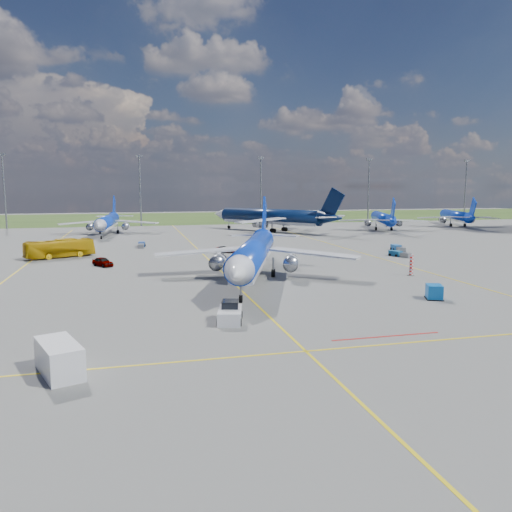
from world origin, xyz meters
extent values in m
plane|color=#5A5A57|center=(0.00, 0.00, 0.00)|extent=(400.00, 400.00, 0.00)
cube|color=#2D4719|center=(0.00, 150.00, 0.00)|extent=(400.00, 80.00, 0.01)
cube|color=yellow|center=(0.00, 30.00, 0.01)|extent=(0.25, 160.00, 0.02)
cube|color=yellow|center=(0.00, -20.00, 0.01)|extent=(60.00, 0.25, 0.02)
cube|color=yellow|center=(-30.00, 40.00, 0.01)|extent=(0.25, 120.00, 0.02)
cube|color=yellow|center=(30.00, 40.00, 0.01)|extent=(0.25, 120.00, 0.02)
cube|color=#A5140F|center=(8.00, -18.00, 0.01)|extent=(10.00, 0.25, 0.02)
cylinder|color=slate|center=(-50.00, 110.00, 11.00)|extent=(0.50, 0.50, 22.00)
cube|color=slate|center=(-50.00, 110.00, 22.30)|extent=(2.20, 0.50, 0.80)
cylinder|color=slate|center=(-10.00, 110.00, 11.00)|extent=(0.50, 0.50, 22.00)
cube|color=slate|center=(-10.00, 110.00, 22.30)|extent=(2.20, 0.50, 0.80)
cylinder|color=slate|center=(30.00, 110.00, 11.00)|extent=(0.50, 0.50, 22.00)
cube|color=slate|center=(30.00, 110.00, 22.30)|extent=(2.20, 0.50, 0.80)
cylinder|color=slate|center=(70.00, 110.00, 11.00)|extent=(0.50, 0.50, 22.00)
cube|color=slate|center=(70.00, 110.00, 22.30)|extent=(2.20, 0.50, 0.80)
cylinder|color=slate|center=(110.00, 110.00, 11.00)|extent=(0.50, 0.50, 22.00)
cube|color=slate|center=(110.00, 110.00, 22.30)|extent=(2.20, 0.50, 0.80)
cylinder|color=red|center=(26.00, 8.00, 1.50)|extent=(0.50, 0.50, 3.00)
cube|color=silver|center=(-4.13, -10.25, 0.63)|extent=(3.08, 4.50, 1.27)
cube|color=black|center=(-3.99, -9.69, 1.51)|extent=(1.94, 2.08, 0.88)
cube|color=slate|center=(-3.51, -7.79, 0.54)|extent=(0.81, 2.33, 0.20)
cube|color=#0C59AB|center=(20.37, -6.26, 0.82)|extent=(2.32, 2.53, 1.64)
cube|color=silver|center=(-17.97, -20.40, 1.11)|extent=(3.86, 5.53, 2.23)
imported|color=#CA9B0B|center=(-25.67, 39.47, 1.68)|extent=(12.11, 7.72, 3.36)
imported|color=#999999|center=(-17.65, 27.48, 0.74)|extent=(3.84, 4.56, 1.47)
imported|color=#999999|center=(4.44, 39.16, 0.60)|extent=(4.76, 3.52, 1.20)
imported|color=#999999|center=(8.92, 40.83, 0.63)|extent=(4.11, 4.52, 1.27)
cube|color=#185E91|center=(34.12, 26.74, 0.50)|extent=(2.01, 2.65, 1.00)
cube|color=slate|center=(34.94, 24.53, 0.41)|extent=(1.65, 2.08, 0.82)
cube|color=navy|center=(-11.03, 52.98, 0.52)|extent=(1.49, 2.54, 1.04)
cube|color=slate|center=(-11.21, 50.54, 0.42)|extent=(1.27, 1.96, 0.85)
cube|color=#1C5BAA|center=(38.61, 34.45, 0.55)|extent=(1.79, 2.81, 1.11)
cube|color=slate|center=(38.21, 31.86, 0.45)|extent=(1.50, 2.18, 0.91)
camera|label=1|loc=(-12.81, -55.41, 12.75)|focal=35.00mm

